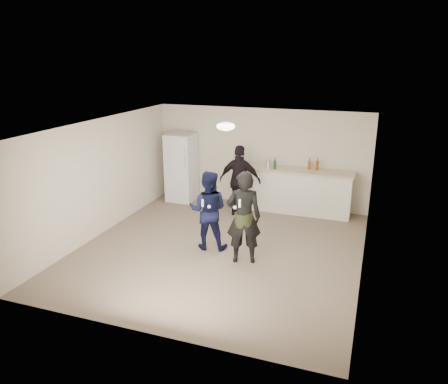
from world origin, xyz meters
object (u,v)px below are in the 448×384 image
(man, at_px, (208,210))
(spectator, at_px, (240,181))
(fridge, at_px, (182,167))
(woman, at_px, (244,217))
(shaker, at_px, (267,162))
(counter, at_px, (297,192))

(man, xyz_separation_m, spectator, (0.02, 2.04, 0.06))
(fridge, relative_size, woman, 1.01)
(shaker, distance_m, spectator, 0.98)
(man, distance_m, woman, 0.93)
(fridge, xyz_separation_m, woman, (2.65, -2.98, -0.01))
(shaker, height_order, spectator, spectator)
(woman, relative_size, spectator, 1.03)
(fridge, relative_size, spectator, 1.04)
(fridge, height_order, man, fridge)
(counter, distance_m, spectator, 1.48)
(shaker, height_order, man, man)
(counter, height_order, woman, woman)
(counter, relative_size, man, 1.61)
(fridge, xyz_separation_m, shaker, (2.29, 0.22, 0.28))
(man, bearing_deg, shaker, -110.39)
(man, height_order, spectator, spectator)
(woman, bearing_deg, shaker, -101.67)
(counter, distance_m, woman, 3.10)
(shaker, relative_size, man, 0.11)
(spectator, bearing_deg, counter, -157.78)
(shaker, bearing_deg, man, -99.71)
(woman, height_order, spectator, woman)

